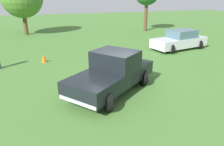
# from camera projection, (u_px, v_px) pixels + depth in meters

# --- Properties ---
(ground_plane) EXTENTS (80.00, 80.00, 0.00)m
(ground_plane) POSITION_uv_depth(u_px,v_px,m) (118.00, 85.00, 10.35)
(ground_plane) COLOR #477533
(pickup_truck) EXTENTS (4.31, 4.75, 1.83)m
(pickup_truck) POSITION_uv_depth(u_px,v_px,m) (113.00, 71.00, 9.43)
(pickup_truck) COLOR black
(pickup_truck) RESTS_ON ground_plane
(sedan_near) EXTENTS (2.75, 4.77, 1.49)m
(sedan_near) POSITION_uv_depth(u_px,v_px,m) (180.00, 40.00, 16.90)
(sedan_near) COLOR black
(sedan_near) RESTS_ON ground_plane
(traffic_cone) EXTENTS (0.32, 0.32, 0.55)m
(traffic_cone) POSITION_uv_depth(u_px,v_px,m) (44.00, 58.00, 13.74)
(traffic_cone) COLOR orange
(traffic_cone) RESTS_ON ground_plane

